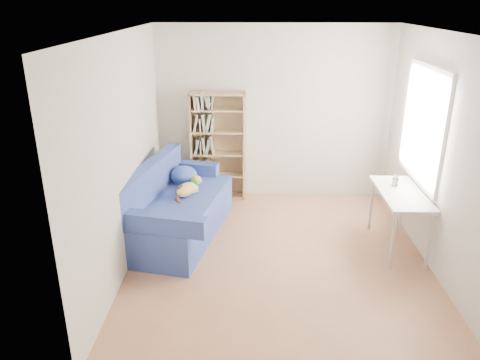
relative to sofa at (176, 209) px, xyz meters
The scene contains 6 objects.
ground 1.49m from the sofa, 24.77° to the right, with size 4.00×4.00×0.00m, color #966043.
room_shell 1.99m from the sofa, 22.04° to the right, with size 3.54×4.04×2.62m.
sofa is the anchor object (origin of this frame).
bookshelf 1.40m from the sofa, 69.20° to the left, with size 0.82×0.26×1.65m.
desk 2.82m from the sofa, ahead, with size 0.51×1.12×0.75m.
pen_cup 2.80m from the sofa, ahead, with size 0.08×0.08×0.15m.
Camera 1 is at (-0.35, -4.91, 2.92)m, focal length 35.00 mm.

